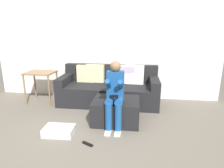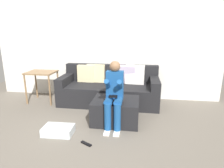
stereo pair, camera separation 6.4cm
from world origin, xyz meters
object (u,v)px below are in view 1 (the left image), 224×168
Objects in this scene: person_seated at (115,94)px; storage_bin at (59,131)px; side_table at (41,77)px; ottoman at (116,111)px; remote_near_ottoman at (88,144)px; couch_sectional at (109,89)px.

person_seated is 1.09m from storage_bin.
storage_bin is (-0.86, -0.40, -0.54)m from person_seated.
person_seated is 2.09m from side_table.
storage_bin is at bearing -155.20° from person_seated.
storage_bin is (-0.86, -0.59, -0.15)m from ottoman.
remote_near_ottoman is (1.50, -1.63, -0.60)m from side_table.
remote_near_ottoman is at bearing -92.11° from couch_sectional.
couch_sectional reaches higher than remote_near_ottoman.
side_table is (-1.84, 0.81, 0.40)m from ottoman.
couch_sectional is 1.03m from ottoman.
storage_bin is at bearing -55.23° from side_table.
couch_sectional is at bearing 105.22° from ottoman.
side_table is 2.29m from remote_near_ottoman.
ottoman is 0.73× the size of person_seated.
side_table is at bearing 156.10° from ottoman.
person_seated is 0.92m from remote_near_ottoman.
person_seated reaches higher than remote_near_ottoman.
storage_bin is at bearing -145.81° from ottoman.
person_seated is at bearing 24.80° from storage_bin.
person_seated is at bearing -91.99° from ottoman.
storage_bin is 0.58m from remote_near_ottoman.
remote_near_ottoman is (-0.07, -1.80, -0.32)m from couch_sectional.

